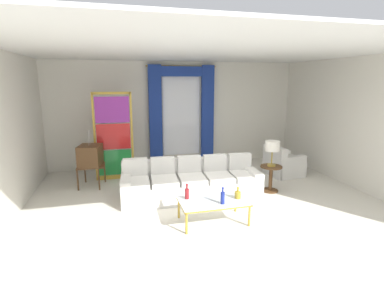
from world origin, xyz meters
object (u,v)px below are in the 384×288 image
at_px(bottle_amber_squat, 223,197).
at_px(coffee_table, 213,202).
at_px(stained_glass_divider, 114,138).
at_px(peacock_figurine, 132,174).
at_px(bottle_blue_decanter, 187,193).
at_px(round_side_table, 271,176).
at_px(couch_white_long, 191,183).
at_px(vintage_tv, 90,156).
at_px(table_lamp_brass, 272,147).
at_px(bottle_crystal_tall, 238,194).
at_px(armchair_white, 282,165).

bearing_deg(bottle_amber_squat, coffee_table, 119.95).
distance_m(stained_glass_divider, peacock_figurine, 1.01).
xyz_separation_m(bottle_blue_decanter, round_side_table, (2.17, 0.93, -0.16)).
bearing_deg(coffee_table, couch_white_long, 94.08).
bearing_deg(bottle_amber_squat, round_side_table, 38.42).
distance_m(vintage_tv, table_lamp_brass, 4.18).
distance_m(coffee_table, stained_glass_divider, 3.40).
xyz_separation_m(bottle_crystal_tall, vintage_tv, (-2.66, 2.50, 0.24)).
relative_size(coffee_table, bottle_amber_squat, 3.97).
relative_size(vintage_tv, peacock_figurine, 2.24).
bearing_deg(couch_white_long, armchair_white, 17.16).
relative_size(couch_white_long, bottle_blue_decanter, 10.54).
bearing_deg(table_lamp_brass, round_side_table, 0.00).
height_order(coffee_table, vintage_tv, vintage_tv).
bearing_deg(coffee_table, armchair_white, 38.73).
bearing_deg(couch_white_long, bottle_amber_squat, -82.32).
distance_m(peacock_figurine, round_side_table, 3.30).
bearing_deg(peacock_figurine, bottle_crystal_tall, -55.84).
relative_size(armchair_white, stained_glass_divider, 0.41).
bearing_deg(bottle_blue_decanter, coffee_table, -22.99).
bearing_deg(round_side_table, coffee_table, -147.40).
bearing_deg(bottle_blue_decanter, table_lamp_brass, 23.17).
distance_m(bottle_blue_decanter, bottle_crystal_tall, 0.91).
bearing_deg(armchair_white, bottle_crystal_tall, -135.60).
bearing_deg(coffee_table, vintage_tv, 131.80).
relative_size(armchair_white, round_side_table, 1.51).
bearing_deg(bottle_crystal_tall, round_side_table, 41.45).
distance_m(coffee_table, peacock_figurine, 2.80).
height_order(round_side_table, table_lamp_brass, table_lamp_brass).
xyz_separation_m(bottle_crystal_tall, armchair_white, (2.18, 2.13, -0.20)).
bearing_deg(peacock_figurine, couch_white_long, -46.34).
bearing_deg(vintage_tv, peacock_figurine, 1.41).
bearing_deg(bottle_amber_squat, armchair_white, 42.24).
height_order(couch_white_long, stained_glass_divider, stained_glass_divider).
relative_size(couch_white_long, peacock_figurine, 4.94).
relative_size(vintage_tv, round_side_table, 2.26).
relative_size(coffee_table, round_side_table, 2.00).
bearing_deg(armchair_white, bottle_blue_decanter, -147.81).
bearing_deg(coffee_table, bottle_blue_decanter, 157.01).
distance_m(bottle_blue_decanter, table_lamp_brass, 2.41).
bearing_deg(table_lamp_brass, stained_glass_divider, 152.33).
bearing_deg(vintage_tv, stained_glass_divider, 37.23).
relative_size(bottle_blue_decanter, peacock_figurine, 0.47).
xyz_separation_m(armchair_white, stained_glass_divider, (-4.29, 0.78, 0.77)).
relative_size(bottle_crystal_tall, armchair_white, 0.24).
distance_m(couch_white_long, stained_glass_divider, 2.38).
xyz_separation_m(armchair_white, peacock_figurine, (-3.89, 0.39, -0.07)).
bearing_deg(bottle_crystal_tall, bottle_amber_squat, -155.40).
height_order(armchair_white, stained_glass_divider, stained_glass_divider).
bearing_deg(table_lamp_brass, armchair_white, 48.16).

